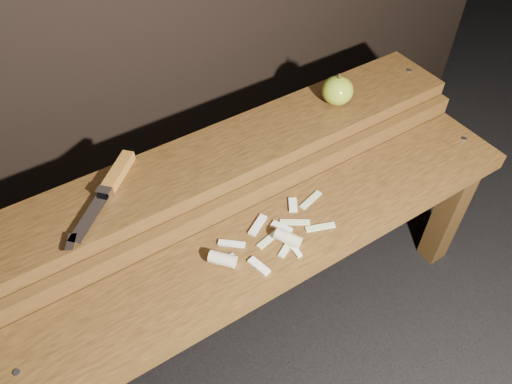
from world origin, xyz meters
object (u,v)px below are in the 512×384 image
apple (337,91)px  bench_front_tier (286,255)px  knife (111,183)px  bench_rear_tier (232,175)px

apple → bench_front_tier: bearing=-143.1°
bench_front_tier → knife: size_ratio=5.62×
bench_rear_tier → knife: knife is taller
bench_front_tier → bench_rear_tier: 0.23m
bench_front_tier → apple: bearing=36.9°
bench_front_tier → knife: 0.41m
bench_rear_tier → apple: (0.31, 0.00, 0.12)m
bench_front_tier → bench_rear_tier: (0.00, 0.23, 0.06)m
bench_front_tier → bench_rear_tier: bearing=90.0°
bench_front_tier → apple: size_ratio=14.66×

